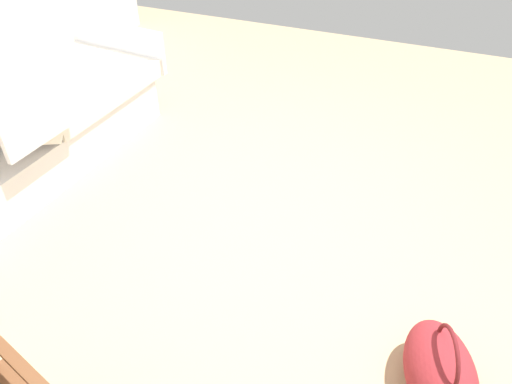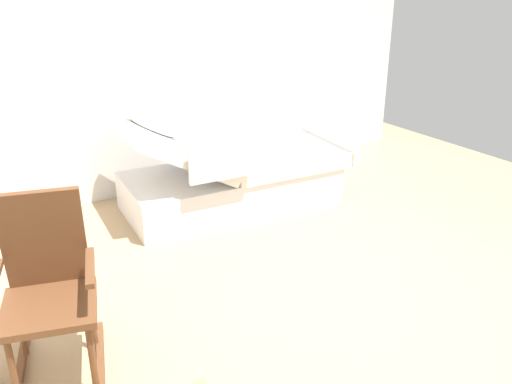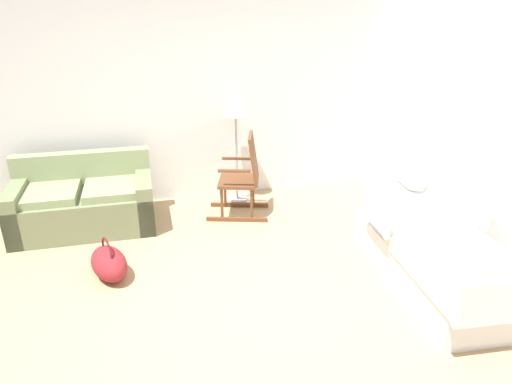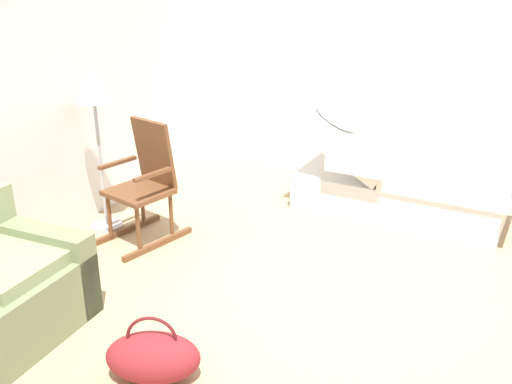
% 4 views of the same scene
% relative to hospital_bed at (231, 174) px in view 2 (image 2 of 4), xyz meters
% --- Properties ---
extents(ground_plane, '(6.65, 6.65, 0.00)m').
position_rel_hospital_bed_xyz_m(ground_plane, '(-1.81, 0.03, -0.31)').
color(ground_plane, tan).
extents(side_wall, '(0.10, 5.52, 2.70)m').
position_rel_hospital_bed_xyz_m(side_wall, '(0.82, 0.03, 1.04)').
color(side_wall, white).
rests_on(side_wall, ground).
extents(hospital_bed, '(1.16, 2.15, 1.05)m').
position_rel_hospital_bed_xyz_m(hospital_bed, '(0.00, 0.00, 0.00)').
color(hospital_bed, silver).
rests_on(hospital_bed, ground).
extents(rocking_chair, '(0.87, 0.68, 1.05)m').
position_rel_hospital_bed_xyz_m(rocking_chair, '(-1.42, 1.96, 0.20)').
color(rocking_chair, brown).
rests_on(rocking_chair, ground).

